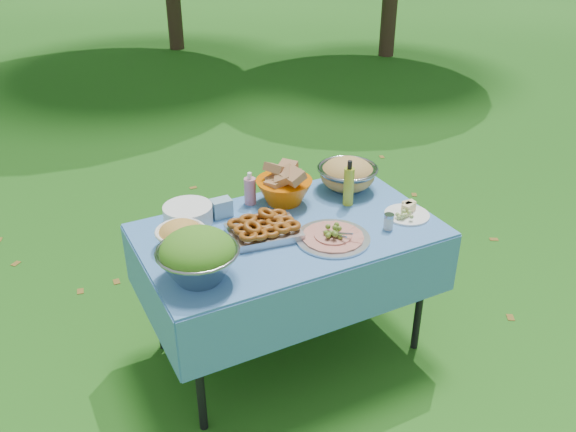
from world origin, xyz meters
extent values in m
plane|color=#0E3A0A|center=(0.00, 0.00, 0.00)|extent=(80.00, 80.00, 0.00)
cube|color=#81D2F9|center=(0.00, 0.00, 0.38)|extent=(1.46, 0.86, 0.76)
cylinder|color=white|center=(-0.42, 0.30, 0.81)|extent=(0.31, 0.31, 0.09)
cube|color=#8BB9D3|center=(-0.24, 0.28, 0.81)|extent=(0.10, 0.07, 0.09)
cylinder|color=#CF7D97|center=(-0.06, 0.34, 0.85)|extent=(0.08, 0.08, 0.18)
cube|color=#B0B0B5|center=(-0.14, -0.01, 0.80)|extent=(0.37, 0.29, 0.08)
cylinder|color=silver|center=(0.14, -0.19, 0.80)|extent=(0.44, 0.44, 0.08)
cylinder|color=#AEBF2A|center=(0.40, 0.09, 0.89)|extent=(0.06, 0.06, 0.25)
cylinder|color=white|center=(0.60, -0.16, 0.79)|extent=(0.28, 0.28, 0.06)
cylinder|color=silver|center=(0.44, -0.22, 0.80)|extent=(0.06, 0.06, 0.08)
camera|label=1|loc=(-1.20, -2.32, 2.29)|focal=38.00mm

